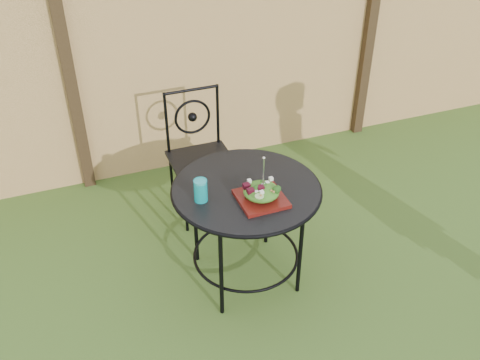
# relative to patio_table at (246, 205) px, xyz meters

# --- Properties ---
(ground) EXTENTS (60.00, 60.00, 0.00)m
(ground) POSITION_rel_patio_table_xyz_m (0.46, -0.66, -0.59)
(ground) COLOR #264A17
(ground) RESTS_ON ground
(fence) EXTENTS (8.00, 0.12, 1.90)m
(fence) POSITION_rel_patio_table_xyz_m (0.46, 1.53, 0.36)
(fence) COLOR #F2B977
(fence) RESTS_ON ground
(patio_table) EXTENTS (0.92, 0.92, 0.72)m
(patio_table) POSITION_rel_patio_table_xyz_m (0.00, 0.00, 0.00)
(patio_table) COLOR black
(patio_table) RESTS_ON ground
(patio_chair) EXTENTS (0.46, 0.46, 0.95)m
(patio_chair) POSITION_rel_patio_table_xyz_m (-0.04, 0.85, -0.08)
(patio_chair) COLOR black
(patio_chair) RESTS_ON ground
(salad_plate) EXTENTS (0.27, 0.27, 0.02)m
(salad_plate) POSITION_rel_patio_table_xyz_m (0.03, -0.16, 0.15)
(salad_plate) COLOR #490F0A
(salad_plate) RESTS_ON patio_table
(salad) EXTENTS (0.21, 0.21, 0.08)m
(salad) POSITION_rel_patio_table_xyz_m (0.03, -0.16, 0.20)
(salad) COLOR #235614
(salad) RESTS_ON salad_plate
(fork) EXTENTS (0.01, 0.01, 0.18)m
(fork) POSITION_rel_patio_table_xyz_m (0.04, -0.16, 0.33)
(fork) COLOR silver
(fork) RESTS_ON salad
(drinking_glass) EXTENTS (0.08, 0.08, 0.14)m
(drinking_glass) POSITION_rel_patio_table_xyz_m (-0.30, -0.03, 0.21)
(drinking_glass) COLOR #0E9EA4
(drinking_glass) RESTS_ON patio_table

